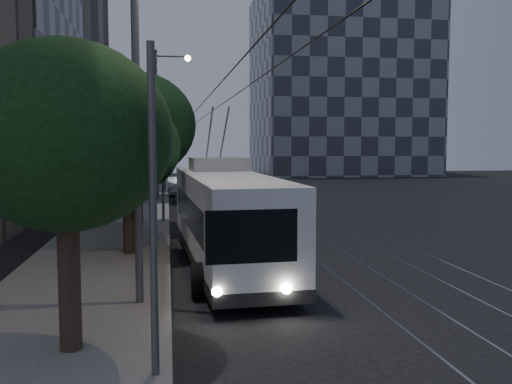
{
  "coord_description": "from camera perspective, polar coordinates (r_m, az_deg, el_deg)",
  "views": [
    {
      "loc": [
        -5.03,
        -20.01,
        4.29
      ],
      "look_at": [
        -1.59,
        2.21,
        2.32
      ],
      "focal_mm": 40.0,
      "sensor_mm": 36.0,
      "label": 1
    }
  ],
  "objects": [
    {
      "name": "pickup_silver",
      "position": [
        33.46,
        -4.75,
        -1.03
      ],
      "size": [
        3.04,
        5.8,
        1.56
      ],
      "primitive_type": "imported",
      "rotation": [
        0.0,
        0.0,
        0.08
      ],
      "color": "#AAACB2",
      "rests_on": "ground"
    },
    {
      "name": "tram_rails",
      "position": [
        40.94,
        1.85,
        -1.0
      ],
      "size": [
        4.52,
        90.0,
        0.02
      ],
      "color": "gray",
      "rests_on": "ground"
    },
    {
      "name": "tree_1",
      "position": [
        21.58,
        -12.73,
        4.38
      ],
      "size": [
        3.91,
        3.91,
        5.88
      ],
      "color": "black",
      "rests_on": "ground"
    },
    {
      "name": "building_distant_right",
      "position": [
        78.85,
        8.37,
        10.56
      ],
      "size": [
        22.0,
        18.0,
        24.0
      ],
      "primitive_type": "cube",
      "color": "#343843",
      "rests_on": "ground"
    },
    {
      "name": "ground",
      "position": [
        21.08,
        5.24,
        -6.75
      ],
      "size": [
        120.0,
        120.0,
        0.0
      ],
      "primitive_type": "plane",
      "color": "black",
      "rests_on": "ground"
    },
    {
      "name": "tree_3",
      "position": [
        42.04,
        -10.85,
        5.71
      ],
      "size": [
        5.58,
        5.58,
        7.4
      ],
      "color": "black",
      "rests_on": "ground"
    },
    {
      "name": "tree_4",
      "position": [
        44.51,
        -10.72,
        4.29
      ],
      "size": [
        3.83,
        3.83,
        5.55
      ],
      "color": "black",
      "rests_on": "ground"
    },
    {
      "name": "car_white_d",
      "position": [
        54.81,
        -6.65,
        1.15
      ],
      "size": [
        2.21,
        3.95,
        1.27
      ],
      "primitive_type": "imported",
      "rotation": [
        0.0,
        0.0,
        0.2
      ],
      "color": "#BBBBBF",
      "rests_on": "ground"
    },
    {
      "name": "sidewalk",
      "position": [
        40.31,
        -12.26,
        -1.11
      ],
      "size": [
        5.0,
        90.0,
        0.15
      ],
      "primitive_type": "cube",
      "color": "slate",
      "rests_on": "ground"
    },
    {
      "name": "streetlamp_near",
      "position": [
        14.96,
        -10.29,
        14.16
      ],
      "size": [
        2.68,
        0.44,
        11.22
      ],
      "color": "#525255",
      "rests_on": "ground"
    },
    {
      "name": "car_white_a",
      "position": [
        36.27,
        -5.07,
        -0.8
      ],
      "size": [
        2.03,
        3.88,
        1.26
      ],
      "primitive_type": "imported",
      "rotation": [
        0.0,
        0.0,
        -0.15
      ],
      "color": "silver",
      "rests_on": "ground"
    },
    {
      "name": "overhead_wires",
      "position": [
        40.02,
        -8.73,
        3.77
      ],
      "size": [
        2.23,
        90.0,
        6.0
      ],
      "color": "black",
      "rests_on": "ground"
    },
    {
      "name": "car_white_b",
      "position": [
        40.3,
        -6.45,
        -0.24
      ],
      "size": [
        2.57,
        4.6,
        1.26
      ],
      "primitive_type": "imported",
      "rotation": [
        0.0,
        0.0,
        0.2
      ],
      "color": "silver",
      "rests_on": "ground"
    },
    {
      "name": "tree_2",
      "position": [
        28.59,
        -11.81,
        6.55
      ],
      "size": [
        5.73,
        5.73,
        7.7
      ],
      "color": "black",
      "rests_on": "ground"
    },
    {
      "name": "trolleybus",
      "position": [
        19.7,
        -3.02,
        -2.55
      ],
      "size": [
        3.22,
        12.41,
        5.63
      ],
      "rotation": [
        0.0,
        0.0,
        0.05
      ],
      "color": "silver",
      "rests_on": "ground"
    },
    {
      "name": "streetlamp_far",
      "position": [
        42.24,
        -9.34,
        7.95
      ],
      "size": [
        2.61,
        0.44,
        10.89
      ],
      "color": "#525255",
      "rests_on": "ground"
    },
    {
      "name": "car_white_c",
      "position": [
        46.8,
        -7.87,
        0.59
      ],
      "size": [
        1.57,
        4.42,
        1.45
      ],
      "primitive_type": "imported",
      "rotation": [
        0.0,
        0.0,
        0.01
      ],
      "color": "silver",
      "rests_on": "ground"
    },
    {
      "name": "tree_0",
      "position": [
        11.7,
        -18.53,
        5.23
      ],
      "size": [
        4.16,
        4.16,
        6.28
      ],
      "color": "black",
      "rests_on": "ground"
    },
    {
      "name": "building_tan_far",
      "position": [
        64.91,
        -21.95,
        16.32
      ],
      "size": [
        14.4,
        22.4,
        34.8
      ],
      "color": "gray",
      "rests_on": "ground"
    },
    {
      "name": "tree_5",
      "position": [
        53.64,
        -10.94,
        4.97
      ],
      "size": [
        4.25,
        4.25,
        6.28
      ],
      "color": "black",
      "rests_on": "ground"
    }
  ]
}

